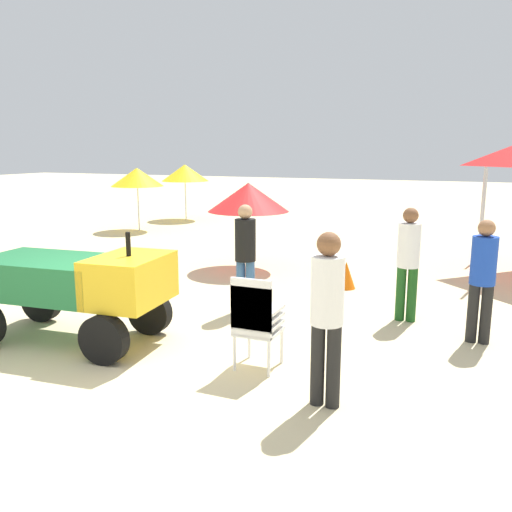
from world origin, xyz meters
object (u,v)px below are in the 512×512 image
(lifeguard_near_left, at_px, (483,273))
(beach_umbrella_mid, at_px, (248,197))
(traffic_cone_near, at_px, (346,275))
(utility_cart, at_px, (76,284))
(surfboard_pile, at_px, (61,267))
(lifeguard_near_right, at_px, (408,257))
(stacked_plastic_chairs, at_px, (255,316))
(cooler_box, at_px, (158,281))
(lifeguard_near_center, at_px, (245,251))
(beach_umbrella_left, at_px, (185,173))
(beach_umbrella_far, at_px, (137,177))
(lifeguard_far_right, at_px, (327,308))

(lifeguard_near_left, height_order, beach_umbrella_mid, beach_umbrella_mid)
(lifeguard_near_left, bearing_deg, traffic_cone_near, 137.27)
(utility_cart, xyz_separation_m, surfboard_pile, (-3.12, 3.05, -0.67))
(lifeguard_near_left, relative_size, lifeguard_near_right, 0.97)
(utility_cart, bearing_deg, stacked_plastic_chairs, 0.56)
(lifeguard_near_left, relative_size, cooler_box, 3.10)
(utility_cart, bearing_deg, traffic_cone_near, 56.82)
(stacked_plastic_chairs, bearing_deg, lifeguard_near_center, 116.62)
(utility_cart, height_order, beach_umbrella_left, beach_umbrella_left)
(utility_cart, relative_size, lifeguard_near_center, 1.57)
(stacked_plastic_chairs, bearing_deg, lifeguard_near_left, 39.58)
(surfboard_pile, bearing_deg, beach_umbrella_far, 109.05)
(surfboard_pile, bearing_deg, traffic_cone_near, 9.78)
(stacked_plastic_chairs, bearing_deg, beach_umbrella_mid, 114.27)
(lifeguard_near_left, xyz_separation_m, beach_umbrella_left, (-9.84, 9.43, 0.74))
(utility_cart, relative_size, cooler_box, 5.02)
(lifeguard_near_right, bearing_deg, beach_umbrella_left, 134.95)
(lifeguard_near_left, relative_size, beach_umbrella_left, 0.83)
(utility_cart, distance_m, traffic_cone_near, 4.85)
(lifeguard_far_right, bearing_deg, beach_umbrella_left, 125.40)
(lifeguard_near_center, xyz_separation_m, lifeguard_near_right, (2.36, 0.51, -0.00))
(stacked_plastic_chairs, bearing_deg, cooler_box, 139.50)
(cooler_box, bearing_deg, lifeguard_near_left, -5.88)
(utility_cart, height_order, lifeguard_near_left, lifeguard_near_left)
(cooler_box, bearing_deg, traffic_cone_near, 26.69)
(lifeguard_near_center, relative_size, lifeguard_far_right, 0.97)
(beach_umbrella_left, bearing_deg, surfboard_pile, -77.51)
(stacked_plastic_chairs, relative_size, cooler_box, 2.11)
(lifeguard_near_left, height_order, beach_umbrella_far, beach_umbrella_far)
(surfboard_pile, relative_size, traffic_cone_near, 4.63)
(lifeguard_far_right, bearing_deg, lifeguard_near_right, 82.60)
(beach_umbrella_left, bearing_deg, utility_cart, -66.46)
(stacked_plastic_chairs, bearing_deg, beach_umbrella_far, 131.44)
(beach_umbrella_left, distance_m, cooler_box, 10.10)
(lifeguard_far_right, relative_size, beach_umbrella_mid, 0.96)
(cooler_box, bearing_deg, lifeguard_near_right, 0.31)
(lifeguard_near_left, height_order, lifeguard_near_right, lifeguard_near_right)
(lifeguard_far_right, xyz_separation_m, beach_umbrella_mid, (-3.15, 5.37, 0.51))
(lifeguard_near_left, bearing_deg, lifeguard_near_right, 150.43)
(lifeguard_near_left, bearing_deg, lifeguard_far_right, -119.40)
(lifeguard_near_center, relative_size, beach_umbrella_mid, 0.93)
(lifeguard_near_right, relative_size, lifeguard_far_right, 0.97)
(beach_umbrella_far, bearing_deg, lifeguard_near_left, -33.70)
(cooler_box, bearing_deg, utility_cart, -81.14)
(lifeguard_near_center, bearing_deg, cooler_box, 165.70)
(lifeguard_near_right, height_order, beach_umbrella_left, beach_umbrella_left)
(utility_cart, height_order, beach_umbrella_far, beach_umbrella_far)
(cooler_box, bearing_deg, surfboard_pile, 168.95)
(traffic_cone_near, bearing_deg, beach_umbrella_left, 135.94)
(stacked_plastic_chairs, xyz_separation_m, traffic_cone_near, (0.12, 4.01, -0.40))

